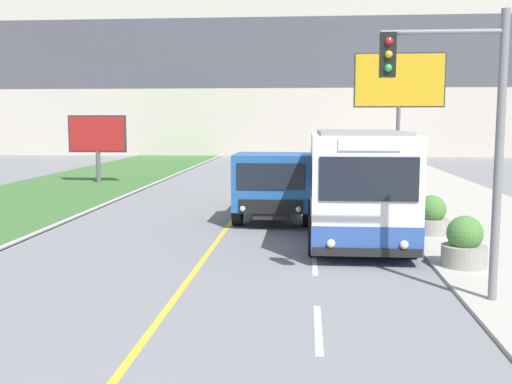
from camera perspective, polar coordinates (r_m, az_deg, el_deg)
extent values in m
cube|color=silver|center=(10.27, 5.94, -12.76)|extent=(0.12, 2.40, 0.01)
cube|color=silver|center=(14.69, 5.61, -6.71)|extent=(0.12, 2.40, 0.01)
cube|color=silver|center=(19.19, 5.43, -3.47)|extent=(0.12, 2.40, 0.01)
cube|color=silver|center=(23.72, 5.32, -1.47)|extent=(0.12, 2.40, 0.01)
cube|color=silver|center=(28.28, 5.25, -0.11)|extent=(0.12, 2.40, 0.01)
cube|color=silver|center=(32.85, 5.20, 0.87)|extent=(0.12, 2.40, 0.01)
cube|color=silver|center=(37.43, 5.16, 1.61)|extent=(0.12, 2.40, 0.01)
cube|color=silver|center=(42.01, 5.13, 2.19)|extent=(0.12, 2.40, 0.01)
cube|color=beige|center=(60.71, 2.49, 12.32)|extent=(80.00, 8.00, 18.32)
cube|color=#4C4C56|center=(56.76, 2.32, 13.16)|extent=(80.00, 0.04, 6.41)
cube|color=white|center=(16.75, 9.72, 0.71)|extent=(2.59, 5.44, 2.80)
cube|color=#2D519E|center=(16.89, 9.64, -2.82)|extent=(2.61, 5.46, 0.70)
cube|color=black|center=(16.71, 9.75, 2.14)|extent=(2.61, 5.01, 0.98)
cube|color=gray|center=(16.66, 9.82, 5.64)|extent=(2.20, 4.90, 0.08)
cube|color=black|center=(13.99, 10.69, 1.21)|extent=(2.28, 0.04, 1.03)
cube|color=black|center=(14.25, 10.54, -5.68)|extent=(2.54, 0.06, 0.20)
sphere|color=#F4EAB2|center=(14.14, 7.16, -4.89)|extent=(0.20, 0.20, 0.20)
sphere|color=#F4EAB2|center=(14.31, 13.93, -4.90)|extent=(0.20, 0.20, 0.20)
cube|color=white|center=(13.93, 10.77, 4.47)|extent=(1.42, 0.04, 0.28)
cylinder|color=black|center=(15.35, 5.52, -4.21)|extent=(0.28, 1.00, 1.00)
cylinder|color=black|center=(15.58, 14.62, -4.24)|extent=(0.28, 1.00, 1.00)
cylinder|color=black|center=(18.57, 5.40, -2.26)|extent=(0.28, 1.00, 1.00)
cylinder|color=black|center=(18.76, 12.95, -2.32)|extent=(0.28, 1.00, 1.00)
cube|color=black|center=(21.85, 1.91, -1.00)|extent=(1.12, 6.53, 0.20)
cube|color=#235BA3|center=(19.65, 1.61, 1.04)|extent=(2.48, 2.34, 1.79)
cube|color=black|center=(18.44, 1.40, 1.50)|extent=(2.11, 0.04, 0.81)
cube|color=black|center=(18.54, 1.39, -1.42)|extent=(1.98, 0.06, 0.44)
sphere|color=silver|center=(18.62, -1.28, -1.60)|extent=(0.18, 0.18, 0.18)
sphere|color=silver|center=(18.51, 4.08, -1.67)|extent=(0.18, 0.18, 0.18)
cube|color=#B7931E|center=(23.11, 2.08, -0.16)|extent=(2.36, 3.94, 0.12)
cube|color=#B7931E|center=(23.13, -0.68, 1.21)|extent=(0.12, 3.94, 1.21)
cube|color=#B7931E|center=(23.02, 4.87, 1.16)|extent=(0.12, 3.94, 1.21)
cube|color=#B7931E|center=(21.15, 1.83, 0.67)|extent=(2.36, 0.12, 1.21)
cube|color=#B7931E|center=(24.95, 2.30, 1.63)|extent=(2.36, 0.12, 1.21)
cube|color=#B7931E|center=(21.08, 1.84, 2.64)|extent=(2.36, 0.12, 0.24)
cylinder|color=black|center=(19.63, -1.77, -1.68)|extent=(0.30, 1.04, 1.04)
cylinder|color=black|center=(19.50, 4.91, -1.76)|extent=(0.30, 1.04, 1.04)
cylinder|color=black|center=(23.40, -0.69, -0.28)|extent=(0.30, 1.04, 1.04)
cylinder|color=black|center=(23.29, 4.91, -0.34)|extent=(0.30, 1.04, 1.04)
cylinder|color=slate|center=(11.86, 22.11, 2.81)|extent=(0.16, 0.16, 5.42)
cylinder|color=slate|center=(11.66, 17.32, 14.34)|extent=(2.20, 0.10, 0.10)
cube|color=black|center=(11.45, 12.43, 12.61)|extent=(0.28, 0.24, 0.80)
sphere|color=red|center=(11.35, 12.55, 13.88)|extent=(0.14, 0.14, 0.14)
sphere|color=orange|center=(11.33, 12.52, 12.67)|extent=(0.14, 0.14, 0.14)
sphere|color=green|center=(11.30, 12.49, 11.46)|extent=(0.14, 0.14, 0.14)
cylinder|color=#59595B|center=(36.28, 13.34, 4.62)|extent=(0.24, 0.24, 4.23)
cube|color=#333333|center=(36.32, 13.50, 10.32)|extent=(5.24, 0.20, 3.15)
cube|color=gold|center=(36.21, 13.53, 10.33)|extent=(5.08, 0.02, 2.99)
cylinder|color=#59595B|center=(33.86, -14.78, 2.33)|extent=(0.24, 0.24, 1.76)
cube|color=#333333|center=(33.77, -14.88, 5.38)|extent=(3.19, 0.20, 2.01)
cube|color=#AD1E1E|center=(33.66, -14.94, 5.38)|extent=(3.03, 0.02, 1.85)
cylinder|color=gray|center=(14.72, 19.19, -5.76)|extent=(1.03, 1.03, 0.49)
sphere|color=#477A38|center=(14.62, 19.27, -3.74)|extent=(0.82, 0.82, 0.82)
cylinder|color=gray|center=(18.56, 16.35, -3.14)|extent=(1.04, 1.04, 0.44)
sphere|color=#477A38|center=(18.48, 16.41, -1.59)|extent=(0.83, 0.83, 0.83)
cylinder|color=gray|center=(22.46, 14.53, -1.34)|extent=(1.02, 1.02, 0.46)
sphere|color=#477A38|center=(22.40, 14.57, -0.05)|extent=(0.81, 0.81, 0.81)
cylinder|color=gray|center=(26.36, 12.75, -0.14)|extent=(1.00, 1.00, 0.42)
sphere|color=#477A38|center=(26.31, 12.77, 0.91)|extent=(0.80, 0.80, 0.80)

